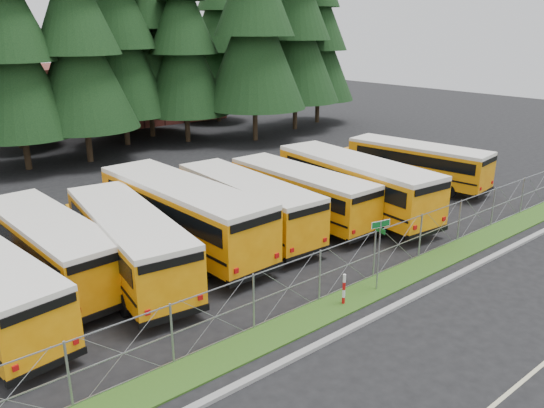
% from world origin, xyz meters
% --- Properties ---
extents(ground, '(120.00, 120.00, 0.00)m').
position_xyz_m(ground, '(0.00, 0.00, 0.00)').
color(ground, black).
rests_on(ground, ground).
extents(curb, '(50.00, 0.25, 0.12)m').
position_xyz_m(curb, '(0.00, -3.10, 0.06)').
color(curb, gray).
rests_on(curb, ground).
extents(grass_verge, '(50.00, 1.40, 0.06)m').
position_xyz_m(grass_verge, '(0.00, -1.70, 0.03)').
color(grass_verge, '#214513').
rests_on(grass_verge, ground).
extents(chainlink_fence, '(44.00, 0.10, 2.00)m').
position_xyz_m(chainlink_fence, '(0.00, -1.00, 1.00)').
color(chainlink_fence, gray).
rests_on(chainlink_fence, ground).
extents(brick_building, '(22.00, 10.00, 6.00)m').
position_xyz_m(brick_building, '(6.00, 40.00, 3.00)').
color(brick_building, brown).
rests_on(brick_building, ground).
extents(bus_1, '(3.01, 10.29, 2.66)m').
position_xyz_m(bus_1, '(-10.98, 6.97, 1.33)').
color(bus_1, orange).
rests_on(bus_1, ground).
extents(bus_2, '(3.81, 10.84, 2.78)m').
position_xyz_m(bus_2, '(-8.43, 5.39, 1.39)').
color(bus_2, orange).
rests_on(bus_2, ground).
extents(bus_3, '(3.31, 11.86, 3.08)m').
position_xyz_m(bus_3, '(-5.39, 6.60, 1.54)').
color(bus_3, orange).
rests_on(bus_3, ground).
extents(bus_4, '(2.89, 10.59, 2.75)m').
position_xyz_m(bus_4, '(-2.07, 6.26, 1.38)').
color(bus_4, orange).
rests_on(bus_4, ground).
extents(bus_5, '(2.49, 10.25, 2.68)m').
position_xyz_m(bus_5, '(1.15, 5.99, 1.34)').
color(bus_5, orange).
rests_on(bus_5, ground).
extents(bus_6, '(3.67, 11.77, 3.04)m').
position_xyz_m(bus_6, '(3.98, 4.93, 1.52)').
color(bus_6, orange).
rests_on(bus_6, ground).
extents(bus_east, '(3.93, 10.46, 2.68)m').
position_xyz_m(bus_east, '(10.84, 5.99, 1.34)').
color(bus_east, orange).
rests_on(bus_east, ground).
extents(street_sign, '(0.83, 0.54, 2.81)m').
position_xyz_m(street_sign, '(-1.76, -1.81, 2.03)').
color(street_sign, gray).
rests_on(street_sign, ground).
extents(striped_bollard, '(0.11, 0.11, 1.20)m').
position_xyz_m(striped_bollard, '(-3.54, -1.77, 0.60)').
color(striped_bollard, '#B20C0C').
rests_on(striped_bollard, ground).
extents(conifer_3, '(7.34, 7.34, 16.23)m').
position_xyz_m(conifer_3, '(-6.50, 25.53, 8.12)').
color(conifer_3, black).
rests_on(conifer_3, ground).
extents(conifer_4, '(7.67, 7.67, 16.97)m').
position_xyz_m(conifer_4, '(-2.27, 25.02, 8.49)').
color(conifer_4, black).
rests_on(conifer_4, ground).
extents(conifer_5, '(7.86, 7.86, 17.39)m').
position_xyz_m(conifer_5, '(2.46, 28.81, 8.70)').
color(conifer_5, black).
rests_on(conifer_5, ground).
extents(conifer_6, '(7.40, 7.40, 16.38)m').
position_xyz_m(conifer_6, '(7.11, 26.69, 8.19)').
color(conifer_6, black).
rests_on(conifer_6, ground).
extents(conifer_7, '(8.80, 8.80, 19.45)m').
position_xyz_m(conifer_7, '(12.02, 23.43, 9.73)').
color(conifer_7, black).
rests_on(conifer_7, ground).
extents(conifer_8, '(8.36, 8.36, 18.49)m').
position_xyz_m(conifer_8, '(18.36, 25.28, 9.25)').
color(conifer_8, black).
rests_on(conifer_8, ground).
extents(conifer_9, '(7.30, 7.30, 16.15)m').
position_xyz_m(conifer_9, '(22.76, 26.70, 8.07)').
color(conifer_9, black).
rests_on(conifer_9, ground).
extents(conifer_11, '(7.62, 7.62, 16.84)m').
position_xyz_m(conifer_11, '(-4.87, 33.23, 8.42)').
color(conifer_11, black).
rests_on(conifer_11, ground).
extents(conifer_12, '(9.36, 9.36, 20.70)m').
position_xyz_m(conifer_12, '(5.85, 30.80, 10.35)').
color(conifer_12, black).
rests_on(conifer_12, ground).
extents(conifer_13, '(7.11, 7.11, 15.71)m').
position_xyz_m(conifer_13, '(15.16, 33.79, 7.86)').
color(conifer_13, black).
rests_on(conifer_13, ground).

